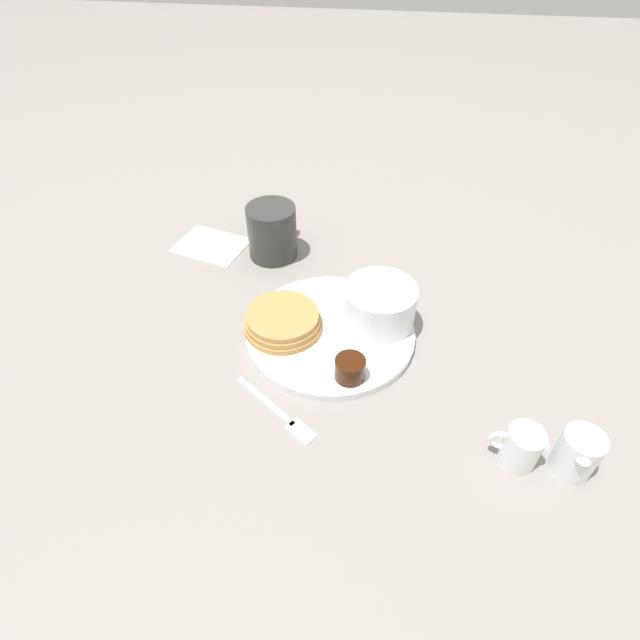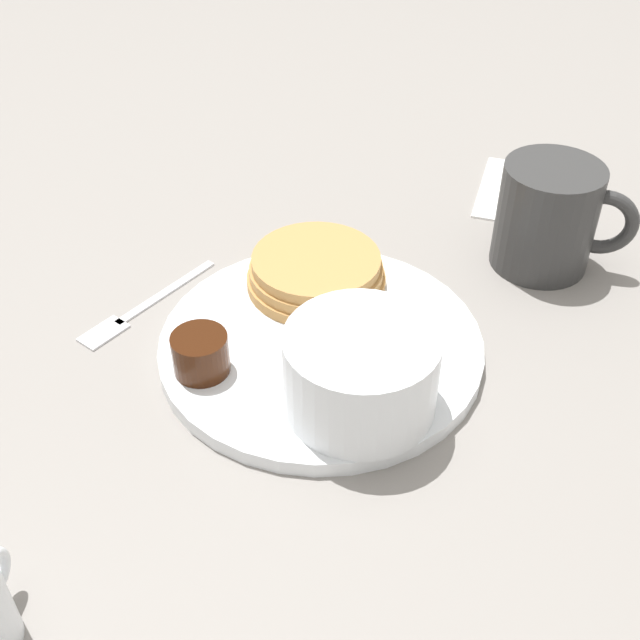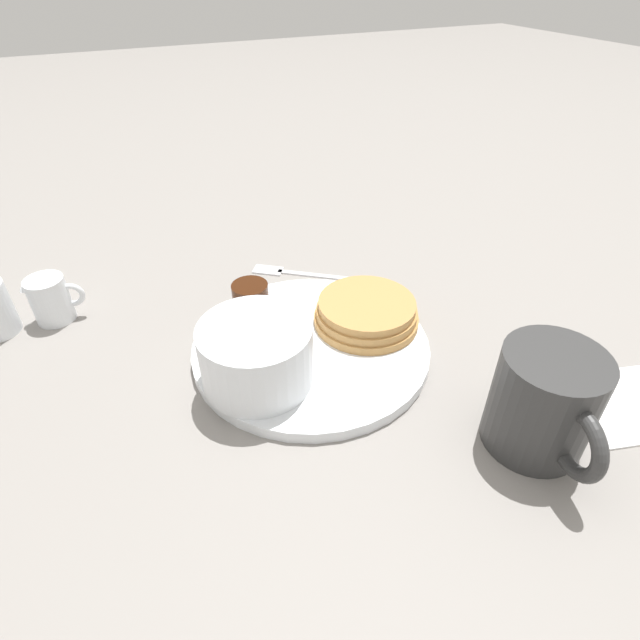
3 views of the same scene
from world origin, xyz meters
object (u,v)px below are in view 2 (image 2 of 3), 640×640
(plate, at_px, (321,345))
(coffee_mug, at_px, (549,217))
(bowl, at_px, (361,370))
(fork, at_px, (136,311))

(plate, bearing_deg, coffee_mug, -56.87)
(bowl, xyz_separation_m, coffee_mug, (0.19, -0.16, 0.00))
(plate, distance_m, coffee_mug, 0.22)
(plate, xyz_separation_m, bowl, (-0.07, -0.03, 0.04))
(bowl, height_order, fork, bowl)
(coffee_mug, bearing_deg, bowl, 139.96)
(fork, bearing_deg, plate, -105.38)
(coffee_mug, height_order, fork, coffee_mug)
(plate, bearing_deg, fork, 74.62)
(plate, distance_m, fork, 0.15)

